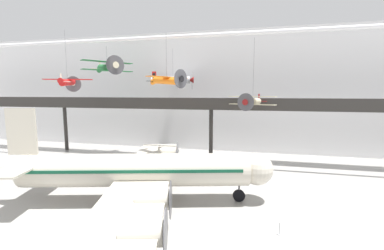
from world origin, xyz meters
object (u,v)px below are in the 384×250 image
suspended_plane_green_biplane (107,68)px  suspended_plane_cream_biplane (253,101)px  suspended_plane_silver_racer (173,80)px  airliner_silver_main (135,171)px  suspended_plane_red_highwing (68,82)px  stanchion_barrier (280,231)px  suspended_plane_orange_highwing (167,80)px

suspended_plane_green_biplane → suspended_plane_cream_biplane: 26.54m
suspended_plane_silver_racer → airliner_silver_main: bearing=-95.1°
suspended_plane_red_highwing → airliner_silver_main: bearing=-135.9°
airliner_silver_main → suspended_plane_silver_racer: size_ratio=3.42×
airliner_silver_main → suspended_plane_cream_biplane: size_ratio=3.19×
airliner_silver_main → suspended_plane_red_highwing: size_ratio=4.22×
suspended_plane_red_highwing → stanchion_barrier: size_ratio=7.51×
suspended_plane_cream_biplane → suspended_plane_green_biplane: bearing=-73.5°
suspended_plane_green_biplane → stanchion_barrier: suspended_plane_green_biplane is taller
suspended_plane_silver_racer → stanchion_barrier: size_ratio=9.27×
suspended_plane_silver_racer → stanchion_barrier: (17.52, -26.28, -13.82)m
suspended_plane_silver_racer → suspended_plane_red_highwing: size_ratio=1.23×
suspended_plane_green_biplane → airliner_silver_main: bearing=-17.1°
airliner_silver_main → suspended_plane_orange_highwing: 14.30m
suspended_plane_green_biplane → suspended_plane_silver_racer: 12.13m
airliner_silver_main → stanchion_barrier: bearing=-26.7°
suspended_plane_cream_biplane → stanchion_barrier: bearing=29.3°
airliner_silver_main → suspended_plane_green_biplane: suspended_plane_green_biplane is taller
airliner_silver_main → suspended_plane_silver_racer: suspended_plane_silver_racer is taller
airliner_silver_main → suspended_plane_orange_highwing: size_ratio=4.46×
stanchion_barrier → suspended_plane_green_biplane: bearing=143.2°
suspended_plane_cream_biplane → stanchion_barrier: 21.58m
suspended_plane_orange_highwing → stanchion_barrier: suspended_plane_orange_highwing is taller
suspended_plane_green_biplane → stanchion_barrier: bearing=-1.3°
suspended_plane_green_biplane → suspended_plane_orange_highwing: size_ratio=1.08×
suspended_plane_red_highwing → stanchion_barrier: bearing=-129.1°
airliner_silver_main → suspended_plane_red_highwing: (-12.51, 5.93, 9.69)m
stanchion_barrier → suspended_plane_cream_biplane: bearing=97.6°
airliner_silver_main → suspended_plane_red_highwing: 16.90m
suspended_plane_cream_biplane → suspended_plane_orange_highwing: bearing=-43.4°
suspended_plane_green_biplane → suspended_plane_orange_highwing: suspended_plane_green_biplane is taller
suspended_plane_cream_biplane → suspended_plane_red_highwing: bearing=-46.5°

